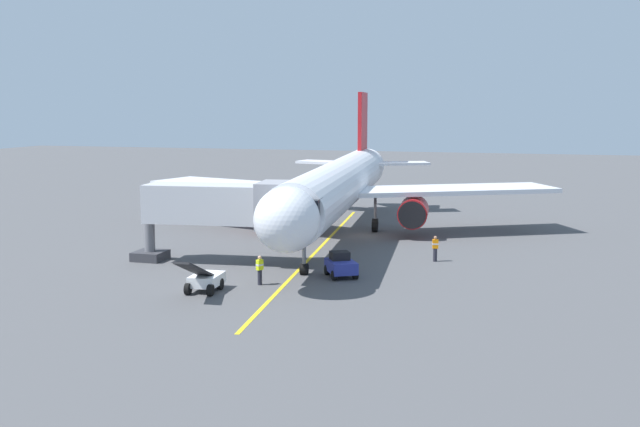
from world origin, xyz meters
name	(u,v)px	position (x,y,z in m)	size (l,w,h in m)	color
ground_plane	(362,236)	(0.00, 0.00, 0.00)	(220.00, 220.00, 0.00)	#4C4C4F
apron_lead_in_line	(317,251)	(1.68, 7.21, 0.01)	(0.24, 40.00, 0.01)	yellow
airplane	(339,186)	(1.70, 0.93, 4.00)	(34.63, 40.35, 11.50)	silver
jet_bridge	(230,206)	(5.91, 12.69, 3.76)	(11.51, 3.93, 5.40)	#B7B7BC
ground_crew_marshaller	(260,270)	(2.00, 17.85, 0.89)	(0.41, 0.47, 1.71)	#23232D
ground_crew_wing_walker	(435,248)	(-6.86, 8.48, 0.89)	(0.45, 0.34, 1.71)	#23232D
tug_near_nose	(341,265)	(-1.98, 14.56, 0.70)	(2.46, 2.74, 1.50)	#2D3899
belt_loader_portside	(205,279)	(4.37, 20.21, 0.71)	(1.66, 4.63, 2.32)	white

